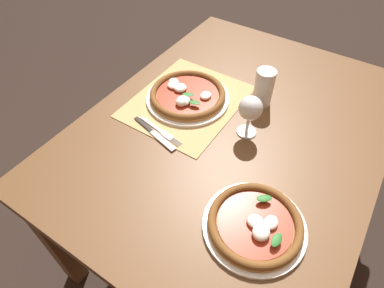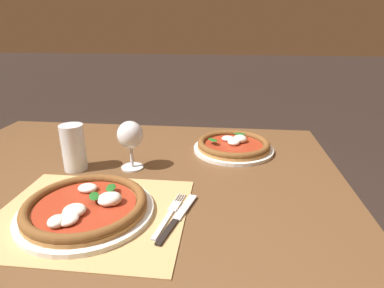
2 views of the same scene
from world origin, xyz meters
TOP-DOWN VIEW (x-y plane):
  - dining_table at (0.00, 0.00)m, footprint 1.33×1.00m
  - paper_placemat at (-0.01, -0.22)m, footprint 0.46×0.38m
  - pizza_near at (-0.02, -0.22)m, footprint 0.32×0.32m
  - pizza_far at (0.34, 0.24)m, footprint 0.29×0.29m
  - wine_glass at (0.02, 0.05)m, footprint 0.08×0.08m
  - pint_glass at (-0.16, 0.03)m, footprint 0.07×0.07m
  - fork at (0.18, -0.20)m, footprint 0.05×0.20m
  - knife at (0.20, -0.21)m, footprint 0.07×0.21m

SIDE VIEW (x-z plane):
  - dining_table at x=0.00m, z-range 0.27..1.01m
  - paper_placemat at x=-0.01m, z-range 0.74..0.74m
  - fork at x=0.18m, z-range 0.74..0.75m
  - knife at x=0.20m, z-range 0.74..0.75m
  - pizza_far at x=0.34m, z-range 0.73..0.79m
  - pizza_near at x=-0.02m, z-range 0.74..0.79m
  - pint_glass at x=-0.16m, z-range 0.74..0.88m
  - wine_glass at x=0.02m, z-range 0.77..0.92m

